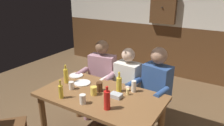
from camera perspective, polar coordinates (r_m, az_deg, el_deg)
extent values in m
cube|color=brown|center=(5.11, 15.31, 3.18)|extent=(5.82, 0.12, 1.16)
cube|color=brown|center=(2.63, -3.17, -8.88)|extent=(1.53, 0.85, 0.04)
cylinder|color=brown|center=(3.02, -18.08, -14.13)|extent=(0.08, 0.08, 0.71)
cylinder|color=brown|center=(3.43, -9.29, -8.98)|extent=(0.08, 0.08, 0.71)
cylinder|color=brown|center=(2.85, 13.14, -15.96)|extent=(0.08, 0.08, 0.71)
cube|color=#B78493|center=(3.41, -2.60, -2.05)|extent=(0.44, 0.26, 0.52)
sphere|color=brown|center=(3.28, -2.70, 4.36)|extent=(0.21, 0.21, 0.21)
cylinder|color=#B78493|center=(3.34, -1.92, -7.11)|extent=(0.19, 0.42, 0.13)
cylinder|color=#B78493|center=(3.44, -5.39, -6.38)|extent=(0.19, 0.42, 0.13)
cylinder|color=#B78493|center=(3.32, -3.43, -12.72)|extent=(0.10, 0.10, 0.42)
cylinder|color=#B78493|center=(3.42, -6.94, -11.81)|extent=(0.10, 0.10, 0.42)
cylinder|color=#B78493|center=(3.11, -0.63, -3.83)|extent=(0.12, 0.29, 0.08)
cylinder|color=#B78493|center=(3.32, -8.17, -2.45)|extent=(0.12, 0.29, 0.08)
cube|color=silver|center=(3.21, 4.25, -4.03)|extent=(0.38, 0.26, 0.48)
sphere|color=beige|center=(3.07, 4.43, 2.24)|extent=(0.20, 0.20, 0.20)
cylinder|color=#33724C|center=(3.15, 4.40, -8.98)|extent=(0.16, 0.40, 0.13)
cylinder|color=#33724C|center=(3.25, 1.33, -8.00)|extent=(0.16, 0.40, 0.13)
cylinder|color=#33724C|center=(3.15, 2.33, -14.71)|extent=(0.10, 0.10, 0.42)
cylinder|color=#33724C|center=(3.25, -0.73, -13.54)|extent=(0.10, 0.10, 0.42)
cylinder|color=beige|center=(2.90, 5.21, -6.30)|extent=(0.10, 0.28, 0.08)
cylinder|color=silver|center=(3.11, -1.59, -4.29)|extent=(0.10, 0.28, 0.08)
cube|color=#2D4C84|center=(3.03, 12.01, -5.37)|extent=(0.41, 0.29, 0.53)
sphere|color=#9E755B|center=(2.88, 12.60, 2.00)|extent=(0.23, 0.23, 0.23)
cylinder|color=#997F60|center=(3.00, 12.03, -11.06)|extent=(0.20, 0.41, 0.13)
cylinder|color=#997F60|center=(3.09, 8.68, -9.83)|extent=(0.20, 0.41, 0.13)
cylinder|color=#997F60|center=(3.10, 6.33, -15.54)|extent=(0.10, 0.10, 0.42)
cylinder|color=#2D4C84|center=(2.73, 13.29, -7.88)|extent=(0.13, 0.29, 0.08)
cylinder|color=#2D4C84|center=(2.93, 5.83, -5.34)|extent=(0.13, 0.29, 0.08)
cylinder|color=#F9E08C|center=(2.60, 4.24, -7.77)|extent=(0.04, 0.04, 0.08)
cube|color=#B2B7BC|center=(2.55, 1.10, -8.78)|extent=(0.14, 0.10, 0.05)
cylinder|color=white|center=(3.17, -9.66, -3.33)|extent=(0.20, 0.20, 0.01)
cylinder|color=white|center=(2.92, -8.01, -5.36)|extent=(0.22, 0.22, 0.01)
cylinder|color=gold|center=(2.65, 1.91, -5.88)|extent=(0.07, 0.07, 0.19)
cylinder|color=gold|center=(2.60, 1.95, -3.28)|extent=(0.03, 0.03, 0.08)
cylinder|color=gold|center=(2.95, -12.31, -3.46)|extent=(0.06, 0.06, 0.20)
cylinder|color=gold|center=(2.90, -12.50, -1.12)|extent=(0.03, 0.03, 0.06)
cylinder|color=red|center=(2.29, -1.37, -10.04)|extent=(0.07, 0.07, 0.21)
cylinder|color=red|center=(2.22, -1.39, -7.04)|extent=(0.03, 0.03, 0.06)
cylinder|color=gold|center=(2.58, -13.65, -7.61)|extent=(0.05, 0.05, 0.16)
cylinder|color=gold|center=(2.53, -13.86, -5.26)|extent=(0.02, 0.02, 0.07)
cylinder|color=white|center=(2.67, 5.89, -6.28)|extent=(0.06, 0.06, 0.15)
cylinder|color=#E5C64C|center=(2.60, -4.97, -7.49)|extent=(0.08, 0.08, 0.11)
cylinder|color=white|center=(2.43, -7.93, -9.66)|extent=(0.07, 0.07, 0.11)
cylinder|color=white|center=(2.77, -10.93, -5.99)|extent=(0.07, 0.07, 0.10)
cylinder|color=#4C2D19|center=(2.68, -3.42, -6.43)|extent=(0.08, 0.08, 0.12)
cube|color=brown|center=(4.86, 13.69, 14.45)|extent=(0.56, 0.12, 0.70)
sphere|color=black|center=(4.79, 13.39, 14.40)|extent=(0.03, 0.03, 0.03)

